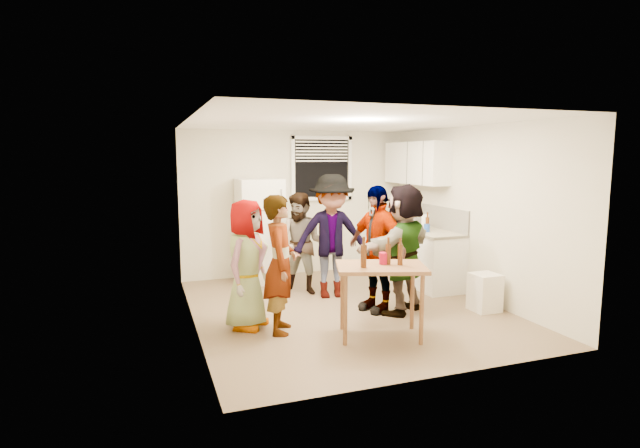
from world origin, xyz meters
name	(u,v)px	position (x,y,z in m)	size (l,w,h in m)	color
room	(346,309)	(0.00, 0.00, 0.00)	(4.00, 4.50, 2.50)	beige
window	(322,168)	(0.45, 2.21, 1.85)	(1.12, 0.10, 1.06)	white
refrigerator	(260,231)	(-0.75, 1.88, 0.85)	(0.70, 0.70, 1.70)	white
counter_lower	(413,254)	(1.70, 1.15, 0.43)	(0.60, 2.20, 0.86)	white
countertop	(414,228)	(1.70, 1.15, 0.88)	(0.64, 2.22, 0.04)	#BEB49B
backsplash	(429,215)	(1.99, 1.15, 1.08)	(0.03, 2.20, 0.36)	#AEA9A0
upper_cabinets	(416,163)	(1.83, 1.35, 1.95)	(0.34, 1.60, 0.70)	white
kettle	(411,227)	(1.65, 1.16, 0.90)	(0.25, 0.21, 0.21)	silver
paper_towel	(425,230)	(1.68, 0.77, 0.90)	(0.11, 0.11, 0.24)	white
wine_bottle	(394,221)	(1.75, 1.94, 0.90)	(0.07, 0.07, 0.28)	black
beer_bottle_counter	(427,232)	(1.60, 0.57, 0.90)	(0.06, 0.06, 0.23)	#47230C
blue_cup	(427,232)	(1.59, 0.56, 0.90)	(0.09, 0.09, 0.12)	#1D44A4
picture_frame	(409,218)	(1.92, 1.69, 0.98)	(0.02, 0.18, 0.15)	#C6BA51
trash_bin	(485,292)	(1.73, -0.70, 0.25)	(0.34, 0.34, 0.50)	white
serving_table	(380,336)	(-0.03, -1.11, 0.00)	(0.99, 0.66, 0.84)	brown
beer_bottle_table	(363,267)	(-0.26, -1.14, 0.84)	(0.07, 0.07, 0.25)	#47230C
red_cup	(383,264)	(0.03, -1.05, 0.84)	(0.10, 0.10, 0.13)	#AE0B29
guest_grey	(248,327)	(-1.40, -0.27, 0.00)	(0.76, 1.56, 0.50)	gray
guest_stripe	(281,331)	(-1.06, -0.56, 0.00)	(0.59, 1.62, 0.39)	#141933
guest_back_left	(302,293)	(-0.32, 0.95, 0.00)	(0.74, 1.53, 0.58)	brown
guest_back_right	(332,296)	(0.04, 0.63, 0.00)	(1.17, 1.81, 0.67)	#3E3E43
guest_black	(375,310)	(0.36, -0.19, 0.00)	(0.99, 1.69, 0.41)	black
guest_orange	(402,312)	(0.66, -0.37, 0.00)	(1.59, 1.71, 0.51)	#F18D47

